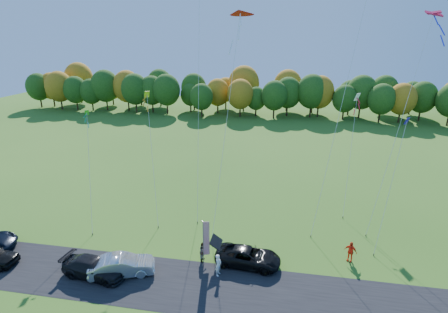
% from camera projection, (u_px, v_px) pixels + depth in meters
% --- Properties ---
extents(ground, '(160.00, 160.00, 0.00)m').
position_uv_depth(ground, '(212.00, 256.00, 30.04)').
color(ground, '#315E18').
extents(asphalt_strip, '(90.00, 6.00, 0.01)m').
position_uv_depth(asphalt_strip, '(201.00, 287.00, 26.32)').
color(asphalt_strip, black).
rests_on(asphalt_strip, ground).
extents(tree_line, '(116.00, 12.00, 10.00)m').
position_uv_depth(tree_line, '(261.00, 117.00, 81.16)').
color(tree_line, '#1E4711').
rests_on(tree_line, ground).
extents(black_suv, '(5.54, 2.91, 1.49)m').
position_uv_depth(black_suv, '(248.00, 257.00, 28.69)').
color(black_suv, black).
rests_on(black_suv, ground).
extents(silver_sedan, '(5.32, 3.49, 1.66)m').
position_uv_depth(silver_sedan, '(122.00, 266.00, 27.43)').
color(silver_sedan, silver).
rests_on(silver_sedan, ground).
extents(dark_truck_a, '(5.43, 2.69, 1.52)m').
position_uv_depth(dark_truck_a, '(94.00, 267.00, 27.32)').
color(dark_truck_a, black).
rests_on(dark_truck_a, ground).
extents(person_tailgate_a, '(0.54, 0.73, 1.83)m').
position_uv_depth(person_tailgate_a, '(218.00, 265.00, 27.37)').
color(person_tailgate_a, white).
rests_on(person_tailgate_a, ground).
extents(person_tailgate_b, '(0.69, 0.86, 1.70)m').
position_uv_depth(person_tailgate_b, '(203.00, 252.00, 29.17)').
color(person_tailgate_b, gray).
rests_on(person_tailgate_b, ground).
extents(person_east, '(1.14, 0.86, 1.80)m').
position_uv_depth(person_east, '(350.00, 251.00, 29.09)').
color(person_east, red).
rests_on(person_east, ground).
extents(feather_flag, '(0.51, 0.23, 4.04)m').
position_uv_depth(feather_flag, '(206.00, 238.00, 28.15)').
color(feather_flag, '#999999').
rests_on(feather_flag, ground).
extents(kite_delta_blue, '(3.67, 12.73, 29.86)m').
position_uv_depth(kite_delta_blue, '(199.00, 68.00, 36.08)').
color(kite_delta_blue, '#4C3F33').
rests_on(kite_delta_blue, ground).
extents(kite_parafoil_orange, '(7.19, 12.13, 29.89)m').
position_uv_depth(kite_parafoil_orange, '(350.00, 71.00, 32.86)').
color(kite_parafoil_orange, '#4C3F33').
rests_on(kite_parafoil_orange, ground).
extents(kite_delta_red, '(2.52, 9.68, 21.42)m').
position_uv_depth(kite_delta_red, '(227.00, 115.00, 32.84)').
color(kite_delta_red, '#4C3F33').
rests_on(kite_delta_red, ground).
extents(kite_parafoil_rainbow, '(6.65, 8.02, 20.48)m').
position_uv_depth(kite_parafoil_rainbow, '(400.00, 124.00, 32.69)').
color(kite_parafoil_rainbow, '#4C3F33').
rests_on(kite_parafoil_rainbow, ground).
extents(kite_diamond_yellow, '(2.87, 5.62, 12.94)m').
position_uv_depth(kite_diamond_yellow, '(152.00, 159.00, 34.89)').
color(kite_diamond_yellow, '#4C3F33').
rests_on(kite_diamond_yellow, ground).
extents(kite_diamond_green, '(2.88, 6.03, 11.11)m').
position_uv_depth(kite_diamond_green, '(89.00, 171.00, 34.17)').
color(kite_diamond_green, '#4C3F33').
rests_on(kite_diamond_green, ground).
extents(kite_diamond_white, '(2.06, 7.96, 12.29)m').
position_uv_depth(kite_diamond_white, '(350.00, 154.00, 37.57)').
color(kite_diamond_white, '#4C3F33').
rests_on(kite_diamond_white, ground).
extents(kite_diamond_blue_low, '(3.09, 5.93, 11.34)m').
position_uv_depth(kite_diamond_blue_low, '(391.00, 186.00, 30.55)').
color(kite_diamond_blue_low, '#4C3F33').
rests_on(kite_diamond_blue_low, ground).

